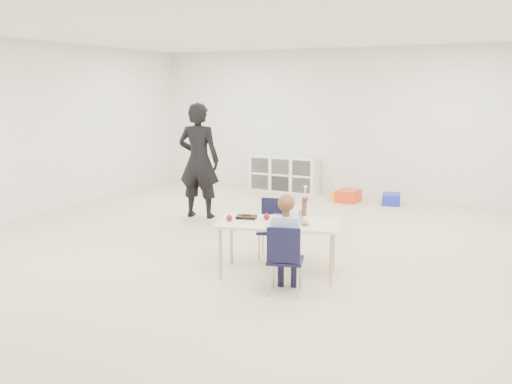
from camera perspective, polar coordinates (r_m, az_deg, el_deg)
The scene contains 16 objects.
room at distance 6.46m, azimuth -2.34°, elevation 5.07°, with size 9.00×9.02×2.80m.
table at distance 6.06m, azimuth 2.37°, elevation -5.89°, with size 1.45×0.99×0.60m.
chair_near at distance 5.51m, azimuth 3.11°, elevation -7.03°, with size 0.35×0.33×0.72m, color black, non-canonical shape.
chair_far at distance 6.59m, azimuth 1.76°, elevation -3.99°, with size 0.35×0.33×0.72m, color black, non-canonical shape.
child at distance 5.44m, azimuth 3.13°, elevation -4.94°, with size 0.48×0.48×1.14m, color #9CADD4, non-canonical shape.
lunch_tray_near at distance 6.03m, azimuth 3.52°, elevation -2.90°, with size 0.22×0.16×0.03m, color black.
lunch_tray_far at distance 6.14m, azimuth -1.01°, elevation -2.64°, with size 0.22×0.16×0.03m, color black.
milk_carton at distance 5.83m, azimuth 2.05°, elevation -3.00°, with size 0.07×0.07×0.10m, color white.
bread_roll at distance 5.85m, azimuth 5.08°, elevation -3.17°, with size 0.09×0.09×0.07m, color tan.
apple_near at distance 6.07m, azimuth 1.13°, elevation -2.59°, with size 0.07×0.07×0.07m, color maroon.
apple_far at distance 6.00m, azimuth -2.82°, elevation -2.76°, with size 0.07×0.07×0.07m, color maroon.
cubby_shelf at distance 10.93m, azimuth 2.96°, elevation 1.92°, with size 1.40×0.40×0.70m, color white.
adult at distance 8.66m, azimuth -6.04°, elevation 3.30°, with size 0.67×0.44×1.84m, color black.
bin_red at distance 10.06m, azimuth 9.70°, elevation -0.39°, with size 0.35×0.45×0.22m, color red.
bin_yellow at distance 10.13m, azimuth 9.07°, elevation -0.37°, with size 0.31×0.40×0.20m, color yellow.
bin_blue at distance 9.99m, azimuth 14.04°, elevation -0.73°, with size 0.31×0.40×0.19m, color #1724B1.
Camera 1 is at (3.09, -5.63, 2.06)m, focal length 38.00 mm.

